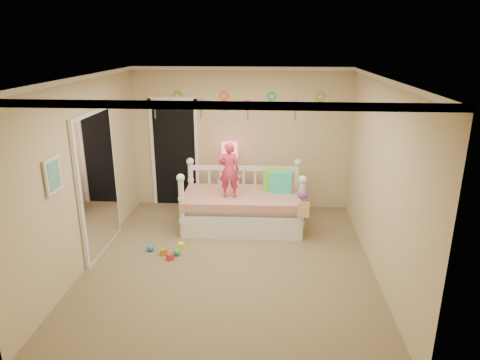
# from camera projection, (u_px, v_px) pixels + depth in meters

# --- Properties ---
(floor) EXTENTS (4.00, 4.50, 0.01)m
(floor) POSITION_uv_depth(u_px,v_px,m) (230.00, 262.00, 6.15)
(floor) COLOR #7F684C
(floor) RESTS_ON ground
(ceiling) EXTENTS (4.00, 4.50, 0.01)m
(ceiling) POSITION_uv_depth(u_px,v_px,m) (229.00, 77.00, 5.34)
(ceiling) COLOR white
(ceiling) RESTS_ON floor
(back_wall) EXTENTS (4.00, 0.01, 2.60)m
(back_wall) POSITION_uv_depth(u_px,v_px,m) (241.00, 139.00, 7.88)
(back_wall) COLOR tan
(back_wall) RESTS_ON floor
(left_wall) EXTENTS (0.01, 4.50, 2.60)m
(left_wall) POSITION_uv_depth(u_px,v_px,m) (85.00, 173.00, 5.88)
(left_wall) COLOR tan
(left_wall) RESTS_ON floor
(right_wall) EXTENTS (0.01, 4.50, 2.60)m
(right_wall) POSITION_uv_depth(u_px,v_px,m) (381.00, 179.00, 5.61)
(right_wall) COLOR tan
(right_wall) RESTS_ON floor
(crown_molding) EXTENTS (4.00, 4.50, 0.06)m
(crown_molding) POSITION_uv_depth(u_px,v_px,m) (229.00, 80.00, 5.35)
(crown_molding) COLOR white
(crown_molding) RESTS_ON ceiling
(daybed) EXTENTS (2.02, 1.12, 1.08)m
(daybed) POSITION_uv_depth(u_px,v_px,m) (242.00, 197.00, 7.15)
(daybed) COLOR white
(daybed) RESTS_ON floor
(pillow_turquoise) EXTENTS (0.37, 0.16, 0.36)m
(pillow_turquoise) POSITION_uv_depth(u_px,v_px,m) (281.00, 182.00, 7.11)
(pillow_turquoise) COLOR #27C799
(pillow_turquoise) RESTS_ON daybed
(pillow_lime) EXTENTS (0.42, 0.20, 0.38)m
(pillow_lime) POSITION_uv_depth(u_px,v_px,m) (276.00, 180.00, 7.21)
(pillow_lime) COLOR #78D03F
(pillow_lime) RESTS_ON daybed
(child) EXTENTS (0.35, 0.25, 0.91)m
(child) POSITION_uv_depth(u_px,v_px,m) (229.00, 170.00, 6.84)
(child) COLOR #E13354
(child) RESTS_ON daybed
(nightstand) EXTENTS (0.44, 0.36, 0.66)m
(nightstand) POSITION_uv_depth(u_px,v_px,m) (230.00, 194.00, 7.92)
(nightstand) COLOR white
(nightstand) RESTS_ON floor
(table_lamp) EXTENTS (0.29, 0.29, 0.63)m
(table_lamp) POSITION_uv_depth(u_px,v_px,m) (230.00, 155.00, 7.68)
(table_lamp) COLOR #D01B79
(table_lamp) RESTS_ON nightstand
(closet_doorway) EXTENTS (0.90, 0.04, 2.07)m
(closet_doorway) POSITION_uv_depth(u_px,v_px,m) (175.00, 152.00, 8.03)
(closet_doorway) COLOR black
(closet_doorway) RESTS_ON back_wall
(flower_decals) EXTENTS (3.40, 0.02, 0.50)m
(flower_decals) POSITION_uv_depth(u_px,v_px,m) (236.00, 104.00, 7.67)
(flower_decals) COLOR #B2668C
(flower_decals) RESTS_ON back_wall
(mirror_closet) EXTENTS (0.07, 1.30, 2.10)m
(mirror_closet) POSITION_uv_depth(u_px,v_px,m) (98.00, 183.00, 6.24)
(mirror_closet) COLOR white
(mirror_closet) RESTS_ON left_wall
(wall_picture) EXTENTS (0.05, 0.34, 0.42)m
(wall_picture) POSITION_uv_depth(u_px,v_px,m) (53.00, 175.00, 4.95)
(wall_picture) COLOR white
(wall_picture) RESTS_ON left_wall
(hanging_bag) EXTENTS (0.20, 0.16, 0.36)m
(hanging_bag) POSITION_uv_depth(u_px,v_px,m) (302.00, 204.00, 6.52)
(hanging_bag) COLOR beige
(hanging_bag) RESTS_ON daybed
(toy_scatter) EXTENTS (0.97, 1.40, 0.11)m
(toy_scatter) POSITION_uv_depth(u_px,v_px,m) (164.00, 261.00, 6.05)
(toy_scatter) COLOR #996666
(toy_scatter) RESTS_ON floor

